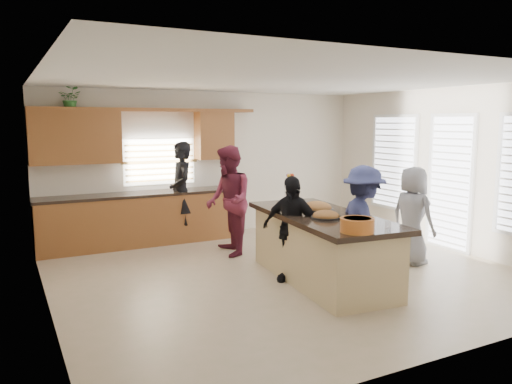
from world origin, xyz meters
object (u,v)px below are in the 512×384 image
salad_bowl (357,224)px  woman_left_back (181,192)px  woman_left_front (291,229)px  island (322,249)px  woman_right_back (363,225)px  woman_right_front (412,216)px  woman_left_mid (229,201)px

salad_bowl → woman_left_back: (-0.67, 4.27, -0.11)m
woman_left_back → woman_left_front: 3.01m
island → woman_right_back: woman_right_back is taller
woman_left_back → woman_right_front: bearing=45.6°
woman_left_back → woman_left_mid: bearing=20.8°
woman_left_front → woman_right_front: bearing=54.1°
salad_bowl → woman_right_front: 2.39m
island → salad_bowl: salad_bowl is taller
island → woman_left_back: 3.32m
island → woman_right_back: 0.67m
woman_left_front → woman_right_back: (0.85, -0.51, 0.07)m
woman_left_mid → woman_left_front: bearing=17.2°
woman_left_mid → woman_right_front: (2.33, -1.79, -0.15)m
salad_bowl → woman_left_back: size_ratio=0.21×
island → woman_left_mid: size_ratio=1.53×
woman_right_back → woman_right_front: (1.29, 0.39, -0.05)m
woman_left_back → woman_left_mid: 1.34m
salad_bowl → woman_left_back: 4.32m
woman_left_front → woman_right_front: 2.14m
island → woman_right_front: (1.75, 0.07, 0.31)m
woman_left_back → woman_right_front: woman_left_back is taller
island → woman_left_front: bearing=160.3°
woman_right_back → salad_bowl: bearing=150.6°
woman_left_mid → woman_left_front: size_ratio=1.24×
woman_right_back → woman_left_mid: bearing=39.3°
island → woman_left_back: woman_left_back is taller
salad_bowl → woman_right_front: woman_right_front is taller
woman_right_back → woman_right_front: 1.35m
woman_left_back → woman_left_mid: (0.38, -1.28, -0.01)m
woman_left_front → woman_right_front: woman_right_front is taller
island → woman_left_mid: woman_left_mid is taller
island → woman_right_front: bearing=7.9°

